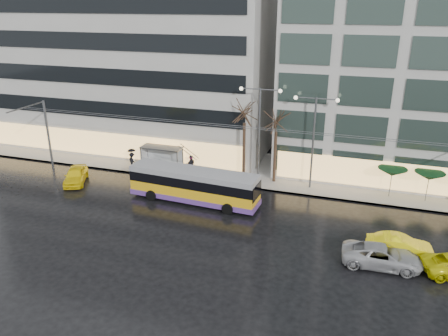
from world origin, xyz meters
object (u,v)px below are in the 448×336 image
at_px(bus_shelter, 159,153).
at_px(taxi_a, 76,175).
at_px(trolleybus, 194,186).
at_px(street_lamp_near, 260,122).

distance_m(bus_shelter, taxi_a, 8.40).
height_order(trolleybus, street_lamp_near, street_lamp_near).
bearing_deg(taxi_a, trolleybus, -26.64).
bearing_deg(trolleybus, taxi_a, 178.12).
bearing_deg(street_lamp_near, bus_shelter, -179.37).
bearing_deg(bus_shelter, street_lamp_near, 0.63).
height_order(bus_shelter, street_lamp_near, street_lamp_near).
distance_m(trolleybus, street_lamp_near, 8.61).
xyz_separation_m(bus_shelter, street_lamp_near, (10.38, 0.11, 4.03)).
height_order(trolleybus, taxi_a, trolleybus).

